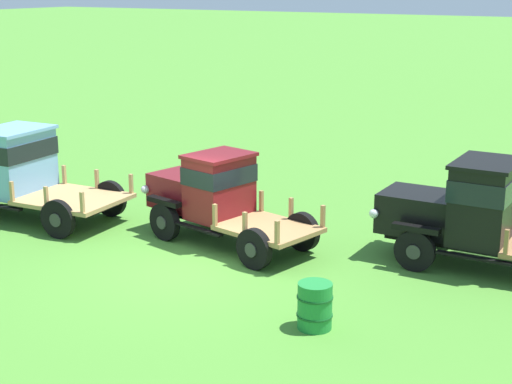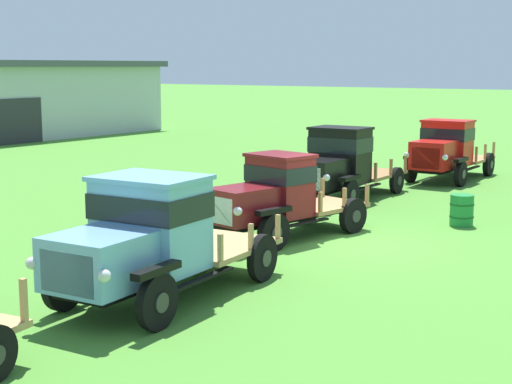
% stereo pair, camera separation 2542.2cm
% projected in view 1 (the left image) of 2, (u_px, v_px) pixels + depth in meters
% --- Properties ---
extents(ground_plane, '(240.00, 240.00, 0.00)m').
position_uv_depth(ground_plane, '(191.00, 269.00, 16.27)').
color(ground_plane, '#47842D').
extents(vintage_truck_second_in_line, '(5.26, 2.48, 2.25)m').
position_uv_depth(vintage_truck_second_in_line, '(11.00, 169.00, 19.78)').
color(vintage_truck_second_in_line, black).
rests_on(vintage_truck_second_in_line, ground).
extents(vintage_truck_midrow_center, '(4.68, 2.47, 2.06)m').
position_uv_depth(vintage_truck_midrow_center, '(215.00, 195.00, 17.86)').
color(vintage_truck_midrow_center, black).
rests_on(vintage_truck_midrow_center, ground).
extents(vintage_truck_far_side, '(5.37, 2.13, 2.27)m').
position_uv_depth(vintage_truck_far_side, '(476.00, 212.00, 16.20)').
color(vintage_truck_far_side, black).
rests_on(vintage_truck_far_side, ground).
extents(oil_drum_beside_row, '(0.63, 0.63, 0.82)m').
position_uv_depth(oil_drum_beside_row, '(315.00, 306.00, 13.43)').
color(oil_drum_beside_row, '#1E7F33').
rests_on(oil_drum_beside_row, ground).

